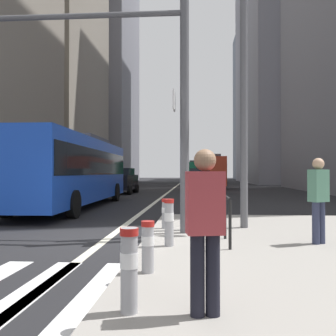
{
  "coord_description": "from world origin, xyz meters",
  "views": [
    {
      "loc": [
        2.12,
        -8.81,
        1.63
      ],
      "look_at": [
        -1.11,
        35.53,
        2.15
      ],
      "focal_mm": 39.02,
      "sensor_mm": 36.0,
      "label": 1
    }
  ],
  "objects": [
    {
      "name": "bollard_back",
      "position": [
        1.35,
        0.78,
        0.58
      ],
      "size": [
        0.2,
        0.2,
        0.77
      ],
      "color": "#99999E",
      "rests_on": "median_island"
    },
    {
      "name": "car_receding_near",
      "position": [
        3.73,
        58.9,
        0.99
      ],
      "size": [
        2.17,
        4.66,
        1.94
      ],
      "color": "maroon",
      "rests_on": "ground"
    },
    {
      "name": "street_lamp_post",
      "position": [
        3.44,
        1.06,
        5.28
      ],
      "size": [
        5.5,
        0.32,
        8.0
      ],
      "color": "#56565B",
      "rests_on": "median_island"
    },
    {
      "name": "traffic_signal_gantry",
      "position": [
        0.03,
        0.1,
        4.09
      ],
      "size": [
        5.63,
        0.65,
        6.0
      ],
      "color": "#515156",
      "rests_on": "median_island"
    },
    {
      "name": "office_tower_right_far",
      "position": [
        17.0,
        75.55,
        17.07
      ],
      "size": [
        10.48,
        16.21,
        34.14
      ],
      "primitive_type": "cube",
      "color": "slate",
      "rests_on": "ground"
    },
    {
      "name": "pedestrian_walking",
      "position": [
        4.68,
        -1.06,
        1.14
      ],
      "size": [
        0.45,
        0.4,
        1.77
      ],
      "color": "#2D334C",
      "rests_on": "median_island"
    },
    {
      "name": "pedestrian_railing",
      "position": [
        2.8,
        -0.06,
        0.85
      ],
      "size": [
        0.06,
        3.44,
        0.98
      ],
      "color": "black",
      "rests_on": "median_island"
    },
    {
      "name": "office_tower_right_mid",
      "position": [
        17.0,
        50.43,
        27.67
      ],
      "size": [
        13.69,
        25.48,
        55.33
      ],
      "primitive_type": "cube",
      "color": "gray",
      "rests_on": "ground"
    },
    {
      "name": "ground_plane",
      "position": [
        0.0,
        20.0,
        0.0
      ],
      "size": [
        160.0,
        160.0,
        0.0
      ],
      "primitive_type": "plane",
      "color": "black"
    },
    {
      "name": "car_receding_far",
      "position": [
        2.58,
        20.64,
        0.99
      ],
      "size": [
        2.2,
        4.67,
        1.94
      ],
      "color": "#232838",
      "rests_on": "ground"
    },
    {
      "name": "bollard_left",
      "position": [
        1.44,
        -3.46,
        0.57
      ],
      "size": [
        0.2,
        0.2,
        0.76
      ],
      "color": "#99999E",
      "rests_on": "median_island"
    },
    {
      "name": "car_oncoming_far",
      "position": [
        -3.45,
        18.85,
        0.99
      ],
      "size": [
        2.14,
        4.22,
        1.94
      ],
      "color": "black",
      "rests_on": "ground"
    },
    {
      "name": "city_bus_blue_oncoming",
      "position": [
        -3.43,
        7.65,
        1.84
      ],
      "size": [
        2.88,
        12.06,
        3.4
      ],
      "color": "blue",
      "rests_on": "ground"
    },
    {
      "name": "bollard_front",
      "position": [
        1.44,
        -5.0,
        0.64
      ],
      "size": [
        0.2,
        0.2,
        0.89
      ],
      "color": "#99999E",
      "rests_on": "median_island"
    },
    {
      "name": "city_bus_red_receding",
      "position": [
        3.69,
        29.88,
        1.84
      ],
      "size": [
        2.88,
        10.93,
        3.4
      ],
      "color": "red",
      "rests_on": "ground"
    },
    {
      "name": "car_oncoming_mid",
      "position": [
        -3.66,
        19.23,
        0.99
      ],
      "size": [
        2.15,
        4.12,
        1.94
      ],
      "color": "silver",
      "rests_on": "ground"
    },
    {
      "name": "office_tower_left_mid",
      "position": [
        -16.0,
        35.71,
        18.42
      ],
      "size": [
        10.89,
        17.06,
        36.84
      ],
      "primitive_type": "cube",
      "color": "gray",
      "rests_on": "ground"
    },
    {
      "name": "office_tower_left_far",
      "position": [
        -16.0,
        57.39,
        24.88
      ],
      "size": [
        13.23,
        18.7,
        49.75
      ],
      "primitive_type": "cube",
      "color": "gray",
      "rests_on": "ground"
    },
    {
      "name": "pedestrian_waiting",
      "position": [
        2.23,
        -5.02,
        1.1
      ],
      "size": [
        0.41,
        0.3,
        1.72
      ],
      "color": "black",
      "rests_on": "median_island"
    },
    {
      "name": "lane_centre_line",
      "position": [
        0.0,
        30.0,
        0.01
      ],
      "size": [
        0.2,
        80.0,
        0.01
      ],
      "primitive_type": "cube",
      "color": "beige",
      "rests_on": "ground"
    },
    {
      "name": "city_bus_red_distant",
      "position": [
        2.35,
        48.92,
        1.84
      ],
      "size": [
        2.87,
        11.22,
        3.4
      ],
      "color": "#198456",
      "rests_on": "ground"
    },
    {
      "name": "bollard_right",
      "position": [
        1.61,
        -1.51,
        0.67
      ],
      "size": [
        0.2,
        0.2,
        0.94
      ],
      "color": "#99999E",
      "rests_on": "median_island"
    }
  ]
}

